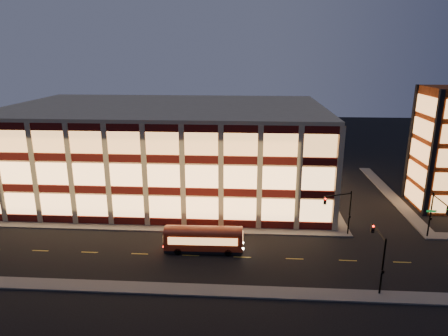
{
  "coord_description": "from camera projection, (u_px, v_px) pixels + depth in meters",
  "views": [
    {
      "loc": [
        10.59,
        -47.3,
        22.68
      ],
      "look_at": [
        6.99,
        8.0,
        6.6
      ],
      "focal_mm": 32.0,
      "sensor_mm": 36.0,
      "label": 1
    }
  ],
  "objects": [
    {
      "name": "ground",
      "position": [
        167.0,
        232.0,
        52.31
      ],
      "size": [
        200.0,
        200.0,
        0.0
      ],
      "primitive_type": "plane",
      "color": "black",
      "rests_on": "ground"
    },
    {
      "name": "trolley_bus",
      "position": [
        204.0,
        238.0,
        46.88
      ],
      "size": [
        9.2,
        2.56,
        3.1
      ],
      "rotation": [
        0.0,
        0.0,
        0.02
      ],
      "color": "#932008",
      "rests_on": "ground"
    },
    {
      "name": "sidewalk_tower_west",
      "position": [
        389.0,
        193.0,
        66.46
      ],
      "size": [
        2.0,
        30.0,
        0.15
      ],
      "primitive_type": "cube",
      "color": "#514F4C",
      "rests_on": "ground"
    },
    {
      "name": "traffic_signal_near",
      "position": [
        379.0,
        249.0,
        39.12
      ],
      "size": [
        0.32,
        4.45,
        6.0
      ],
      "color": "black",
      "rests_on": "ground"
    },
    {
      "name": "sidewalk_near",
      "position": [
        141.0,
        288.0,
        39.83
      ],
      "size": [
        100.0,
        2.0,
        0.15
      ],
      "primitive_type": "cube",
      "color": "#514F4C",
      "rests_on": "ground"
    },
    {
      "name": "traffic_signal_right",
      "position": [
        437.0,
        211.0,
        48.48
      ],
      "size": [
        1.2,
        4.37,
        6.0
      ],
      "color": "black",
      "rests_on": "ground"
    },
    {
      "name": "sidewalk_office_south",
      "position": [
        146.0,
        228.0,
        53.43
      ],
      "size": [
        54.0,
        2.0,
        0.15
      ],
      "primitive_type": "cube",
      "color": "#514F4C",
      "rests_on": "ground"
    },
    {
      "name": "sidewalk_office_east",
      "position": [
        322.0,
        192.0,
        67.14
      ],
      "size": [
        2.0,
        30.0,
        0.15
      ],
      "primitive_type": "cube",
      "color": "#514F4C",
      "rests_on": "ground"
    },
    {
      "name": "office_building",
      "position": [
        168.0,
        148.0,
        66.68
      ],
      "size": [
        50.45,
        30.45,
        14.5
      ],
      "color": "tan",
      "rests_on": "ground"
    },
    {
      "name": "traffic_signal_far",
      "position": [
        341.0,
        206.0,
        50.0
      ],
      "size": [
        3.79,
        1.87,
        6.0
      ],
      "color": "black",
      "rests_on": "ground"
    }
  ]
}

